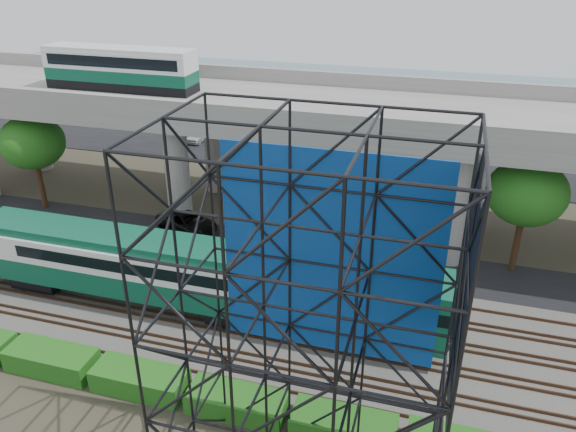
% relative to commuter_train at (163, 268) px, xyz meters
% --- Properties ---
extents(ground, '(140.00, 140.00, 0.00)m').
position_rel_commuter_train_xyz_m(ground, '(5.80, -2.00, -2.88)').
color(ground, '#474233').
rests_on(ground, ground).
extents(ballast_bed, '(90.00, 12.00, 0.20)m').
position_rel_commuter_train_xyz_m(ballast_bed, '(5.80, 0.00, -2.78)').
color(ballast_bed, slate).
rests_on(ballast_bed, ground).
extents(service_road, '(90.00, 5.00, 0.08)m').
position_rel_commuter_train_xyz_m(service_road, '(5.80, 8.50, -2.84)').
color(service_road, black).
rests_on(service_road, ground).
extents(parking_lot, '(90.00, 18.00, 0.08)m').
position_rel_commuter_train_xyz_m(parking_lot, '(5.80, 32.00, -2.84)').
color(parking_lot, black).
rests_on(parking_lot, ground).
extents(harbor_water, '(140.00, 40.00, 0.03)m').
position_rel_commuter_train_xyz_m(harbor_water, '(5.80, 54.00, -2.87)').
color(harbor_water, slate).
rests_on(harbor_water, ground).
extents(rail_tracks, '(90.00, 9.52, 0.16)m').
position_rel_commuter_train_xyz_m(rail_tracks, '(5.80, -0.00, -2.60)').
color(rail_tracks, '#472D1E').
rests_on(rail_tracks, ballast_bed).
extents(commuter_train, '(29.30, 3.06, 4.30)m').
position_rel_commuter_train_xyz_m(commuter_train, '(0.00, 0.00, 0.00)').
color(commuter_train, black).
rests_on(commuter_train, rail_tracks).
extents(overpass, '(80.00, 12.00, 12.40)m').
position_rel_commuter_train_xyz_m(overpass, '(4.64, 14.00, 5.33)').
color(overpass, '#9E9B93').
rests_on(overpass, ground).
extents(scaffold_tower, '(9.36, 6.36, 15.00)m').
position_rel_commuter_train_xyz_m(scaffold_tower, '(11.04, -9.98, 4.59)').
color(scaffold_tower, black).
rests_on(scaffold_tower, ground).
extents(hedge_strip, '(34.60, 1.80, 1.20)m').
position_rel_commuter_train_xyz_m(hedge_strip, '(6.81, -6.30, -2.32)').
color(hedge_strip, '#135514').
rests_on(hedge_strip, ground).
extents(trees, '(40.94, 16.94, 7.69)m').
position_rel_commuter_train_xyz_m(trees, '(1.14, 14.17, 2.69)').
color(trees, '#382314').
rests_on(trees, ground).
extents(suv, '(5.61, 4.08, 1.42)m').
position_rel_commuter_train_xyz_m(suv, '(-3.17, 9.45, -2.09)').
color(suv, black).
rests_on(suv, service_road).
extents(parked_cars, '(36.32, 9.39, 1.31)m').
position_rel_commuter_train_xyz_m(parked_cars, '(6.41, 31.49, -2.20)').
color(parked_cars, silver).
rests_on(parked_cars, parking_lot).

